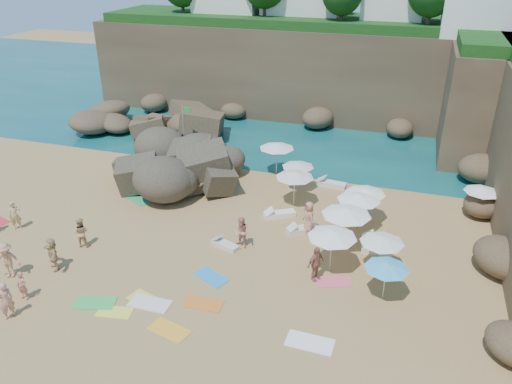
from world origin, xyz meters
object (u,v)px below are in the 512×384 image
(parasol_0, at_px, (277,146))
(person_stand_2, at_px, (208,155))
(lounger_0, at_px, (280,214))
(person_stand_1, at_px, (81,232))
(person_stand_4, at_px, (309,217))
(parasol_2, at_px, (366,191))
(flag_pole, at_px, (185,123))
(person_stand_3, at_px, (316,264))
(rock_outcrop, at_px, (174,182))
(person_stand_6, at_px, (6,300))
(person_stand_0, at_px, (15,216))
(parasol_1, at_px, (298,164))
(person_stand_5, at_px, (209,186))

(parasol_0, xyz_separation_m, person_stand_2, (-5.03, -0.41, -1.17))
(parasol_0, height_order, lounger_0, parasol_0)
(person_stand_1, bearing_deg, person_stand_4, -168.01)
(parasol_2, bearing_deg, person_stand_1, -152.56)
(person_stand_2, relative_size, person_stand_4, 0.99)
(flag_pole, bearing_deg, parasol_0, -14.36)
(person_stand_3, bearing_deg, rock_outcrop, 87.29)
(person_stand_2, bearing_deg, lounger_0, 148.47)
(parasol_0, distance_m, person_stand_6, 19.45)
(flag_pole, relative_size, person_stand_0, 2.11)
(parasol_1, relative_size, person_stand_3, 1.15)
(person_stand_0, height_order, person_stand_3, person_stand_3)
(person_stand_6, bearing_deg, person_stand_1, -151.29)
(person_stand_0, xyz_separation_m, person_stand_3, (17.12, 0.50, 0.05))
(parasol_1, bearing_deg, person_stand_3, -71.28)
(parasol_1, relative_size, person_stand_1, 1.25)
(lounger_0, bearing_deg, flag_pole, 109.25)
(parasol_2, xyz_separation_m, person_stand_0, (-18.61, -6.88, -1.15))
(person_stand_2, height_order, person_stand_5, person_stand_2)
(person_stand_4, bearing_deg, parasol_1, 161.55)
(lounger_0, relative_size, person_stand_1, 1.12)
(person_stand_2, bearing_deg, rock_outcrop, 74.33)
(person_stand_1, distance_m, person_stand_5, 8.56)
(flag_pole, height_order, parasol_0, flag_pole)
(person_stand_4, relative_size, person_stand_6, 1.05)
(person_stand_3, distance_m, person_stand_5, 10.50)
(parasol_2, xyz_separation_m, person_stand_3, (-1.48, -6.39, -1.11))
(rock_outcrop, height_order, person_stand_0, person_stand_0)
(rock_outcrop, relative_size, parasol_1, 3.56)
(parasol_1, distance_m, person_stand_5, 5.86)
(person_stand_6, bearing_deg, person_stand_2, -161.42)
(person_stand_1, bearing_deg, person_stand_0, -17.28)
(person_stand_2, bearing_deg, person_stand_3, 139.82)
(person_stand_5, bearing_deg, flag_pole, 112.16)
(person_stand_1, bearing_deg, parasol_0, -133.52)
(lounger_0, distance_m, person_stand_5, 5.07)
(lounger_0, relative_size, person_stand_4, 0.99)
(lounger_0, bearing_deg, rock_outcrop, 131.76)
(person_stand_2, bearing_deg, person_stand_5, 121.02)
(person_stand_6, bearing_deg, lounger_0, 169.01)
(rock_outcrop, xyz_separation_m, person_stand_0, (-5.65, -8.40, 0.86))
(flag_pole, distance_m, parasol_2, 16.16)
(lounger_0, relative_size, person_stand_0, 1.09)
(parasol_0, distance_m, person_stand_4, 8.19)
(flag_pole, height_order, person_stand_5, flag_pole)
(rock_outcrop, bearing_deg, person_stand_2, 67.44)
(parasol_0, xyz_separation_m, person_stand_5, (-3.05, -4.84, -1.30))
(person_stand_0, distance_m, person_stand_5, 11.35)
(parasol_2, relative_size, person_stand_6, 1.28)
(person_stand_2, bearing_deg, parasol_1, 173.82)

